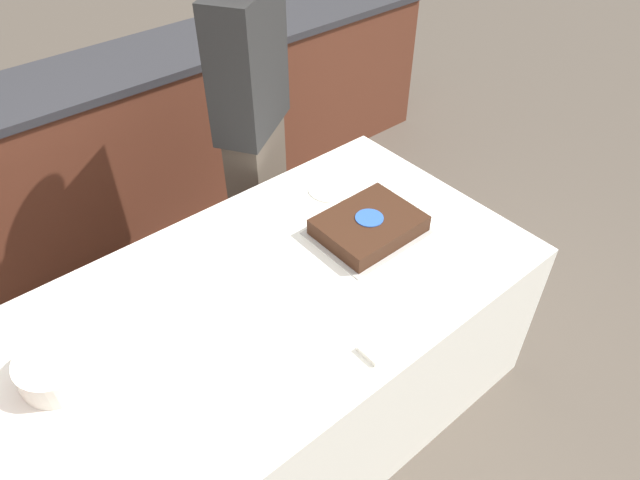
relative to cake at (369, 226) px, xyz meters
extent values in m
plane|color=brown|center=(-0.48, 0.00, -0.76)|extent=(14.00, 14.00, 0.00)
cube|color=#5B2D1E|center=(-0.48, 1.60, -0.32)|extent=(4.40, 0.55, 0.88)
cube|color=#2D2D33|center=(-0.48, 1.60, 0.14)|extent=(4.40, 0.58, 0.04)
cube|color=white|center=(-0.48, 0.00, -0.40)|extent=(1.91, 1.05, 0.73)
cube|color=#B7B2AD|center=(0.00, 0.00, -0.03)|extent=(0.41, 0.33, 0.00)
cube|color=#381E11|center=(0.00, 0.00, 0.00)|extent=(0.37, 0.29, 0.07)
cylinder|color=#2D5BB7|center=(0.00, 0.00, 0.04)|extent=(0.11, 0.11, 0.00)
cylinder|color=white|center=(-1.15, 0.12, 0.01)|extent=(0.24, 0.24, 0.09)
cylinder|color=white|center=(0.07, 0.30, -0.03)|extent=(0.18, 0.18, 0.00)
cube|color=white|center=(-0.34, -0.42, -0.02)|extent=(0.16, 0.08, 0.02)
cube|color=#4C4238|center=(0.00, 0.75, -0.33)|extent=(0.38, 0.33, 0.85)
cube|color=black|center=(0.00, 0.75, 0.39)|extent=(0.45, 0.39, 0.59)
camera|label=1|loc=(-1.21, -1.14, 1.39)|focal=32.00mm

